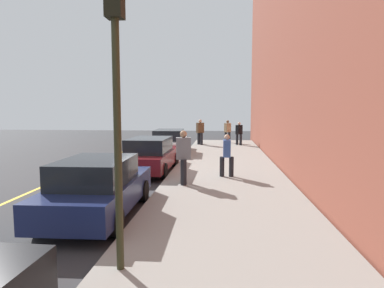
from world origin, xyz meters
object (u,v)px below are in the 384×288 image
object	(u,v)px
pedestrian_tan_coat	(228,131)
rolling_suitcase	(199,140)
parked_car_white	(169,142)
pedestrian_blue_coat	(227,154)
pedestrian_black_coat	(239,133)
pedestrian_grey_coat	(183,156)
parked_car_navy	(98,187)
pedestrian_brown_coat	(200,131)
parked_car_maroon	(150,155)
traffic_light_pole	(116,74)

from	to	relation	value
pedestrian_tan_coat	rolling_suitcase	size ratio (longest dim) A/B	1.89
parked_car_white	pedestrian_blue_coat	xyz separation A→B (m)	(-7.07, -3.32, 0.26)
pedestrian_tan_coat	rolling_suitcase	xyz separation A→B (m)	(-1.18, 2.12, -0.64)
pedestrian_black_coat	pedestrian_tan_coat	world-z (taller)	pedestrian_tan_coat
pedestrian_grey_coat	parked_car_navy	bearing A→B (deg)	151.33
pedestrian_black_coat	pedestrian_brown_coat	bearing A→B (deg)	90.18
parked_car_white	rolling_suitcase	distance (m)	5.11
pedestrian_brown_coat	pedestrian_tan_coat	bearing A→B (deg)	-50.91
pedestrian_tan_coat	pedestrian_blue_coat	size ratio (longest dim) A/B	1.06
parked_car_maroon	pedestrian_tan_coat	distance (m)	12.30
parked_car_navy	pedestrian_blue_coat	bearing A→B (deg)	-35.22
parked_car_navy	parked_car_maroon	world-z (taller)	same
parked_car_maroon	pedestrian_black_coat	size ratio (longest dim) A/B	2.88
parked_car_navy	pedestrian_tan_coat	distance (m)	18.20
pedestrian_black_coat	traffic_light_pole	world-z (taller)	traffic_light_pole
pedestrian_tan_coat	traffic_light_pole	world-z (taller)	traffic_light_pole
pedestrian_black_coat	rolling_suitcase	size ratio (longest dim) A/B	1.81
rolling_suitcase	pedestrian_black_coat	bearing A→B (deg)	-98.67
pedestrian_grey_coat	rolling_suitcase	xyz separation A→B (m)	(13.36, 0.36, -0.71)
pedestrian_grey_coat	pedestrian_black_coat	xyz separation A→B (m)	(12.91, -2.56, -0.11)
pedestrian_brown_coat	pedestrian_blue_coat	world-z (taller)	pedestrian_brown_coat
pedestrian_grey_coat	pedestrian_tan_coat	world-z (taller)	pedestrian_grey_coat
parked_car_navy	pedestrian_grey_coat	size ratio (longest dim) A/B	2.43
parked_car_white	rolling_suitcase	bearing A→B (deg)	-16.47
parked_car_maroon	pedestrian_brown_coat	bearing A→B (deg)	-8.42
pedestrian_grey_coat	traffic_light_pole	bearing A→B (deg)	177.09
parked_car_maroon	rolling_suitcase	distance (m)	10.70
pedestrian_tan_coat	traffic_light_pole	size ratio (longest dim) A/B	0.37
parked_car_white	pedestrian_tan_coat	xyz separation A→B (m)	(6.07, -3.57, 0.31)
pedestrian_grey_coat	traffic_light_pole	world-z (taller)	traffic_light_pole
pedestrian_tan_coat	parked_car_maroon	bearing A→B (deg)	163.40
parked_car_white	rolling_suitcase	size ratio (longest dim) A/B	5.31
pedestrian_brown_coat	pedestrian_grey_coat	bearing A→B (deg)	-178.91
pedestrian_tan_coat	rolling_suitcase	world-z (taller)	pedestrian_tan_coat
pedestrian_brown_coat	traffic_light_pole	world-z (taller)	traffic_light_pole
parked_car_maroon	pedestrian_brown_coat	distance (m)	10.27
pedestrian_black_coat	pedestrian_tan_coat	size ratio (longest dim) A/B	0.96
traffic_light_pole	parked_car_white	bearing A→B (deg)	5.75
pedestrian_brown_coat	traffic_light_pole	xyz separation A→B (m)	(-19.20, 0.07, 2.15)
pedestrian_brown_coat	parked_car_white	bearing A→B (deg)	160.63
parked_car_maroon	parked_car_white	world-z (taller)	same
traffic_light_pole	rolling_suitcase	world-z (taller)	traffic_light_pole
traffic_light_pole	rolling_suitcase	distance (m)	19.86
pedestrian_black_coat	parked_car_white	bearing A→B (deg)	135.55
pedestrian_blue_coat	traffic_light_pole	xyz separation A→B (m)	(-7.69, 1.83, 2.26)
pedestrian_grey_coat	pedestrian_blue_coat	world-z (taller)	pedestrian_grey_coat
parked_car_maroon	pedestrian_brown_coat	xyz separation A→B (m)	(10.15, -1.50, 0.37)
pedestrian_tan_coat	traffic_light_pole	xyz separation A→B (m)	(-20.83, 2.08, 2.20)
parked_car_navy	rolling_suitcase	distance (m)	16.72
parked_car_navy	pedestrian_blue_coat	world-z (taller)	pedestrian_blue_coat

